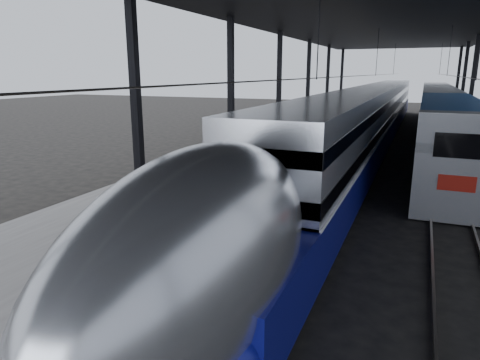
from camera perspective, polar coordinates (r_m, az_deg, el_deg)
The scene contains 8 objects.
ground at distance 13.08m, azimuth -4.78°, elevation -11.70°, with size 160.00×160.00×0.00m, color black.
platform at distance 32.13m, azimuth 6.24°, elevation 4.78°, with size 6.00×80.00×1.00m, color #4C4C4F.
yellow_strip at distance 31.38m, azimuth 11.19°, elevation 5.30°, with size 0.30×80.00×0.01m, color gold.
rails at distance 30.92m, azimuth 20.57°, elevation 2.79°, with size 6.52×80.00×0.16m.
canopy at distance 30.80m, azimuth 16.99°, elevation 19.96°, with size 18.00×75.00×9.47m.
tgv_train at distance 34.47m, azimuth 17.01°, elevation 7.65°, with size 3.21×65.20×4.60m.
second_train at distance 44.81m, azimuth 24.94°, elevation 8.34°, with size 3.09×56.05×4.25m.
child at distance 12.16m, azimuth -12.68°, elevation -6.87°, with size 0.29×0.19×0.80m, color #4D3119.
Camera 1 is at (5.54, -10.39, 5.70)m, focal length 32.00 mm.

